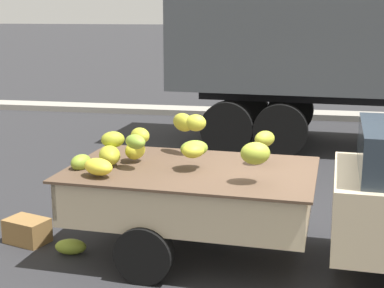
{
  "coord_description": "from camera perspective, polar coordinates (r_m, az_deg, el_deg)",
  "views": [
    {
      "loc": [
        -0.09,
        -6.39,
        2.88
      ],
      "look_at": [
        -1.33,
        0.09,
        1.33
      ],
      "focal_mm": 53.64,
      "sensor_mm": 36.0,
      "label": 1
    }
  ],
  "objects": [
    {
      "name": "curb_strip",
      "position": [
        16.02,
        11.01,
        2.88
      ],
      "size": [
        80.0,
        0.8,
        0.16
      ],
      "primitive_type": "cube",
      "color": "gray",
      "rests_on": "ground"
    },
    {
      "name": "produce_crate",
      "position": [
        7.63,
        -16.07,
        -8.28
      ],
      "size": [
        0.6,
        0.5,
        0.31
      ],
      "primitive_type": "cube",
      "rotation": [
        0.0,
        0.0,
        -0.3
      ],
      "color": "olive",
      "rests_on": "ground"
    },
    {
      "name": "ground",
      "position": [
        7.01,
        10.81,
        -11.3
      ],
      "size": [
        220.0,
        220.0,
        0.0
      ],
      "primitive_type": "plane",
      "color": "#28282B"
    },
    {
      "name": "pickup_truck",
      "position": [
        6.55,
        16.98,
        -5.13
      ],
      "size": [
        5.13,
        2.06,
        1.7
      ],
      "rotation": [
        0.0,
        0.0,
        -0.06
      ],
      "color": "#CCB793",
      "rests_on": "ground"
    },
    {
      "name": "fallen_banana_bunch_near_tailgate",
      "position": [
        7.18,
        -11.97,
        -9.95
      ],
      "size": [
        0.41,
        0.25,
        0.19
      ],
      "primitive_type": "ellipsoid",
      "rotation": [
        0.0,
        0.0,
        3.29
      ],
      "color": "#92A732",
      "rests_on": "ground"
    }
  ]
}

